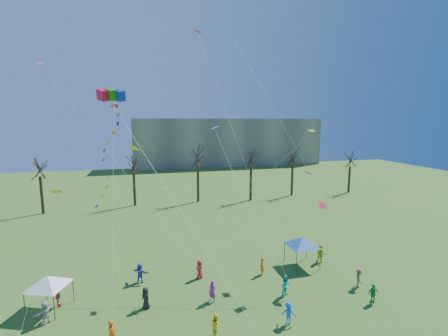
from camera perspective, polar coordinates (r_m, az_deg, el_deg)
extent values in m
cube|color=gray|center=(103.15, 0.63, 4.84)|extent=(60.00, 14.00, 15.00)
cylinder|color=black|center=(56.48, -30.35, -4.31)|extent=(0.44, 0.44, 5.92)
cylinder|color=black|center=(55.59, -16.06, -3.72)|extent=(0.44, 0.44, 5.75)
cylinder|color=black|center=(56.06, -4.77, -2.84)|extent=(0.44, 0.44, 6.62)
cylinder|color=black|center=(57.05, 4.91, -2.77)|extent=(0.44, 0.44, 6.37)
cylinder|color=black|center=(62.03, 12.34, -2.17)|extent=(0.44, 0.44, 6.03)
cylinder|color=black|center=(68.08, 21.91, -1.97)|extent=(0.44, 0.44, 5.26)
cube|color=#F11138|center=(25.65, -21.25, 12.35)|extent=(1.00, 1.26, 1.06)
cube|color=#238611|center=(25.60, -19.96, 12.42)|extent=(1.00, 1.26, 1.06)
cube|color=#0E38B7|center=(25.55, -18.67, 12.49)|extent=(1.00, 1.26, 1.06)
cylinder|color=white|center=(19.98, -8.12, -7.53)|extent=(0.02, 0.02, 20.16)
cylinder|color=#3F3F44|center=(29.28, -32.67, -20.40)|extent=(0.08, 0.08, 1.92)
cylinder|color=#3F3F44|center=(27.95, -28.64, -21.51)|extent=(0.08, 0.08, 1.92)
cylinder|color=#3F3F44|center=(30.90, -29.74, -18.58)|extent=(0.08, 0.08, 1.92)
cylinder|color=#3F3F44|center=(29.64, -25.83, -19.49)|extent=(0.08, 0.08, 1.92)
pyramid|color=white|center=(28.80, -29.43, -17.57)|extent=(3.40, 3.40, 0.82)
cylinder|color=#3F3F44|center=(31.95, 13.15, -16.52)|extent=(0.07, 0.07, 2.08)
cylinder|color=#3F3F44|center=(33.18, 17.21, -15.70)|extent=(0.07, 0.07, 2.08)
cylinder|color=#3F3F44|center=(34.02, 11.00, -14.82)|extent=(0.07, 0.07, 2.08)
cylinder|color=#3F3F44|center=(35.18, 14.88, -14.15)|extent=(0.07, 0.07, 2.08)
pyramid|color=#225AAD|center=(32.98, 14.16, -12.91)|extent=(3.97, 3.97, 0.89)
imported|color=#FB630D|center=(23.85, -19.74, -26.68)|extent=(0.76, 0.81, 1.85)
imported|color=yellow|center=(23.76, -1.47, -26.72)|extent=(0.74, 0.86, 1.55)
imported|color=blue|center=(25.18, 11.77, -24.50)|extent=(1.23, 1.10, 1.65)
imported|color=#229E55|center=(29.51, 25.61, -19.97)|extent=(0.97, 0.49, 1.58)
imported|color=#BAB9C0|center=(27.86, -29.87, -21.95)|extent=(1.44, 1.52, 1.71)
imported|color=black|center=(27.01, -14.11, -22.02)|extent=(0.91, 1.00, 1.72)
imported|color=#972590|center=(27.05, -2.15, -21.60)|extent=(0.75, 0.77, 1.78)
imported|color=#0ECDC9|center=(28.22, 11.36, -20.35)|extent=(1.10, 1.01, 1.82)
imported|color=#8C5E4C|center=(31.33, 23.46, -17.98)|extent=(1.00, 1.24, 1.68)
imported|color=#FF5483|center=(29.57, -28.10, -20.01)|extent=(0.67, 1.05, 1.66)
imported|color=#4C4FA6|center=(30.69, -15.09, -18.01)|extent=(1.65, 1.40, 1.79)
imported|color=red|center=(30.46, -4.48, -17.98)|extent=(1.00, 0.97, 1.73)
imported|color=#F85E0D|center=(31.18, 6.95, -17.42)|extent=(0.55, 0.70, 1.67)
imported|color=#CED416|center=(34.74, 17.26, -14.77)|extent=(1.12, 1.13, 1.85)
cube|color=#FF9A0D|center=(23.08, -28.20, -3.84)|extent=(0.62, 0.75, 0.34)
cylinder|color=white|center=(23.07, -30.87, -15.34)|extent=(0.01, 0.01, 9.12)
cube|color=#FC2A72|center=(32.74, -19.55, 10.72)|extent=(0.74, 0.73, 0.35)
cylinder|color=white|center=(26.80, -19.65, -4.54)|extent=(0.01, 0.01, 19.43)
cube|color=#FFF21A|center=(22.58, -11.46, -3.77)|extent=(0.75, 0.75, 0.19)
cylinder|color=white|center=(22.52, -6.63, -14.99)|extent=(0.01, 0.01, 9.22)
cube|color=#1C8FD4|center=(30.07, -1.65, 7.38)|extent=(0.74, 0.62, 0.32)
cylinder|color=white|center=(26.33, 4.18, -6.67)|extent=(0.01, 0.01, 16.36)
cube|color=#2582D4|center=(37.56, 1.77, 22.93)|extent=(0.78, 0.76, 0.29)
cylinder|color=white|center=(30.57, 12.38, 4.74)|extent=(0.01, 0.01, 27.94)
cube|color=red|center=(29.49, 17.62, -6.59)|extent=(0.91, 0.95, 0.34)
cylinder|color=white|center=(26.08, -4.55, -14.84)|extent=(0.01, 0.01, 23.30)
cube|color=#6BCB2F|center=(33.61, 15.70, 6.57)|extent=(0.73, 0.88, 0.21)
cylinder|color=white|center=(28.37, 2.98, -5.91)|extent=(0.01, 0.01, 21.58)
cube|color=purple|center=(39.95, -30.60, 16.10)|extent=(0.79, 0.89, 0.33)
cylinder|color=white|center=(30.82, -19.42, 1.42)|extent=(0.01, 0.01, 28.63)
cube|color=#E1470B|center=(37.81, -4.82, 23.62)|extent=(0.64, 0.52, 0.26)
cylinder|color=white|center=(30.36, 2.18, 5.40)|extent=(0.01, 0.01, 26.95)
cube|color=#E0255A|center=(29.52, 15.11, -0.85)|extent=(0.86, 0.77, 0.31)
cylinder|color=white|center=(29.94, 19.33, -9.28)|extent=(0.01, 0.01, 9.45)
cube|color=yellow|center=(25.33, -16.14, 3.55)|extent=(0.90, 0.90, 0.43)
cylinder|color=white|center=(26.67, -22.43, -8.72)|extent=(0.01, 0.01, 12.40)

